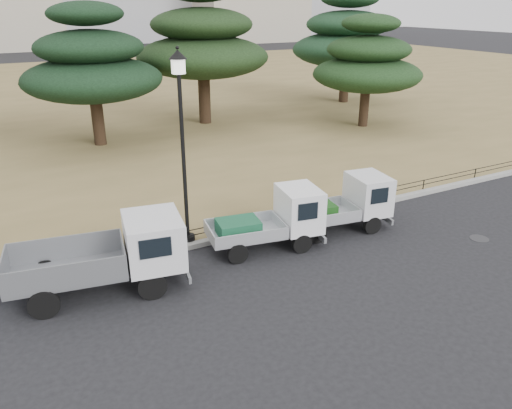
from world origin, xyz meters
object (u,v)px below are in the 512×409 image
truck_kei_front (273,220)px  truck_kei_rear (345,204)px  street_lamp (181,117)px  truck_large (109,254)px

truck_kei_front → truck_kei_rear: 2.78m
truck_kei_front → street_lamp: (-2.29, 1.40, 3.13)m
truck_large → truck_kei_front: 5.04m
truck_kei_rear → truck_kei_front: bearing=-171.3°
street_lamp → truck_kei_front: bearing=-31.5°
truck_large → truck_kei_rear: truck_large is taller
truck_large → truck_kei_front: size_ratio=1.27×
truck_kei_front → street_lamp: bearing=157.8°
truck_large → truck_kei_rear: 7.82m
truck_large → truck_kei_front: truck_large is taller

